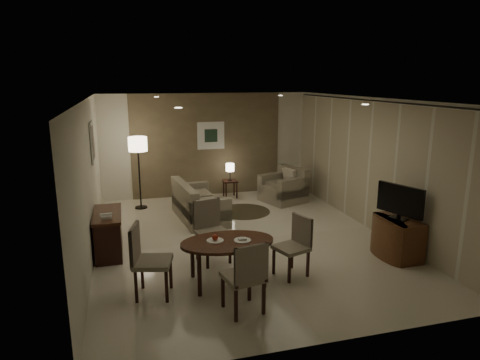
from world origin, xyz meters
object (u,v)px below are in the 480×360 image
object	(u,v)px
console_desk	(109,233)
chair_left	(153,261)
tv_cabinet	(398,238)
chair_far	(213,232)
armchair	(283,185)
floor_lamp	(139,173)
dining_table	(228,262)
side_table	(230,189)
sofa	(200,201)
chair_near	(243,276)
chair_right	(291,247)

from	to	relation	value
console_desk	chair_left	size ratio (longest dim) A/B	1.13
chair_left	tv_cabinet	bearing A→B (deg)	-72.26
chair_far	chair_left	bearing A→B (deg)	-153.01
tv_cabinet	armchair	distance (m)	3.86
chair_left	floor_lamp	distance (m)	4.46
dining_table	floor_lamp	distance (m)	4.50
tv_cabinet	side_table	distance (m)	4.91
console_desk	floor_lamp	bearing A→B (deg)	75.79
tv_cabinet	chair_far	size ratio (longest dim) A/B	0.86
console_desk	sofa	xyz separation A→B (m)	(1.92, 1.49, 0.04)
chair_left	armchair	xyz separation A→B (m)	(3.54, 4.07, -0.10)
chair_near	side_table	xyz separation A→B (m)	(1.21, 5.55, -0.28)
chair_near	floor_lamp	distance (m)	5.32
tv_cabinet	chair_far	world-z (taller)	chair_far
chair_right	floor_lamp	distance (m)	4.87
sofa	side_table	world-z (taller)	sofa
side_table	chair_near	bearing A→B (deg)	-102.34
console_desk	dining_table	distance (m)	2.44
console_desk	side_table	distance (m)	4.26
sofa	armchair	size ratio (longest dim) A/B	1.82
side_table	dining_table	bearing A→B (deg)	-104.53
sofa	dining_table	bearing A→B (deg)	171.33
chair_right	sofa	distance (m)	3.31
chair_far	chair_left	distance (m)	1.42
chair_right	tv_cabinet	bearing A→B (deg)	76.59
chair_left	chair_near	bearing A→B (deg)	-109.68
console_desk	chair_left	world-z (taller)	chair_left
tv_cabinet	sofa	size ratio (longest dim) A/B	0.51
armchair	dining_table	bearing A→B (deg)	-51.00
console_desk	side_table	xyz separation A→B (m)	(3.00, 3.03, -0.15)
tv_cabinet	chair_near	size ratio (longest dim) A/B	0.88
floor_lamp	armchair	bearing A→B (deg)	-6.14
console_desk	floor_lamp	xyz separation A→B (m)	(0.68, 2.67, 0.49)
armchair	side_table	distance (m)	1.42
chair_far	dining_table	bearing A→B (deg)	-100.19
sofa	side_table	size ratio (longest dim) A/B	3.84
chair_left	sofa	world-z (taller)	chair_left
tv_cabinet	floor_lamp	bearing A→B (deg)	135.29
chair_left	side_table	distance (m)	5.35
chair_near	sofa	bearing A→B (deg)	-102.90
chair_left	armchair	world-z (taller)	chair_left
chair_left	chair_right	bearing A→B (deg)	-73.93
tv_cabinet	sofa	bearing A→B (deg)	134.87
chair_far	armchair	distance (m)	3.99
chair_left	floor_lamp	world-z (taller)	floor_lamp
floor_lamp	dining_table	bearing A→B (deg)	-75.67
chair_near	side_table	world-z (taller)	chair_near
chair_right	side_table	xyz separation A→B (m)	(0.19, 4.72, -0.25)
chair_left	armchair	bearing A→B (deg)	-26.99
tv_cabinet	chair_right	distance (m)	2.10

